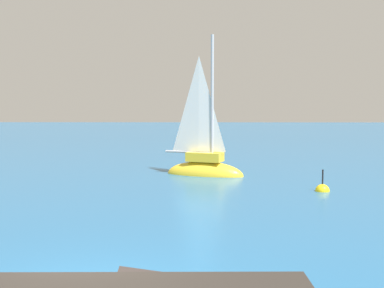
{
  "coord_description": "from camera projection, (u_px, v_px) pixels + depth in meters",
  "views": [
    {
      "loc": [
        2.04,
        -8.74,
        3.43
      ],
      "look_at": [
        1.66,
        11.85,
        1.74
      ],
      "focal_mm": 47.2,
      "sensor_mm": 36.0,
      "label": 1
    }
  ],
  "objects": [
    {
      "name": "marker_buoy",
      "position": [
        322.0,
        191.0,
        19.58
      ],
      "size": [
        0.56,
        0.56,
        1.13
      ],
      "color": "yellow",
      "rests_on": "ground"
    },
    {
      "name": "sailboat_near",
      "position": [
        204.0,
        167.0,
        23.99
      ],
      "size": [
        4.02,
        2.51,
        7.24
      ],
      "rotation": [
        0.0,
        0.0,
        5.94
      ],
      "color": "yellow",
      "rests_on": "ground"
    }
  ]
}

